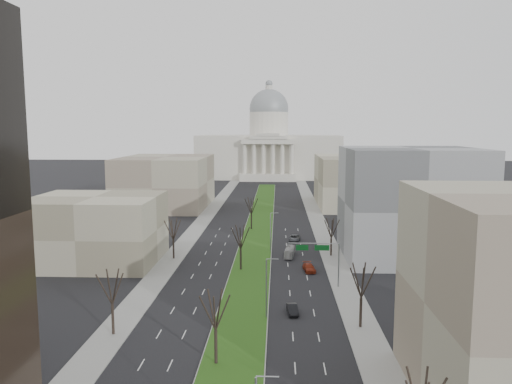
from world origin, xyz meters
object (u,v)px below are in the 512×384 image
(car_black, at_px, (292,309))
(car_grey_far, at_px, (295,238))
(car_red, at_px, (309,268))
(box_van, at_px, (290,252))

(car_black, bearing_deg, car_grey_far, 81.84)
(car_red, bearing_deg, box_van, 100.10)
(car_black, distance_m, car_grey_far, 49.42)
(car_black, height_order, box_van, box_van)
(car_red, bearing_deg, car_grey_far, 86.99)
(car_black, bearing_deg, box_van, 83.49)
(car_red, xyz_separation_m, car_grey_far, (-2.01, 26.45, 0.03))
(car_red, distance_m, box_van, 11.98)
(car_black, xyz_separation_m, car_grey_far, (1.94, 49.38, 0.06))
(car_grey_far, xyz_separation_m, box_van, (-1.58, -15.02, 0.27))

